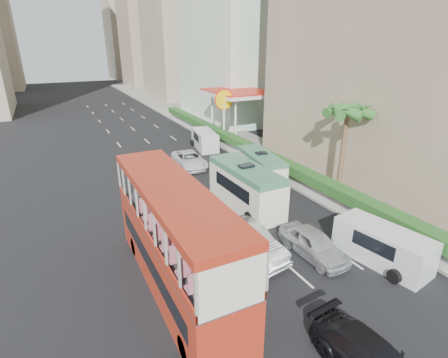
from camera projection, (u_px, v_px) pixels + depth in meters
ground_plane at (282, 253)px, 19.04m from camera, size 200.00×200.00×0.00m
double_decker_bus at (175, 239)px, 15.59m from camera, size 2.50×11.00×5.06m
car_silver_lane_a at (248, 254)px, 18.95m from camera, size 2.48×5.17×1.64m
car_silver_lane_b at (312, 255)px, 18.82m from camera, size 1.92×4.41×1.48m
van_asset at (190, 167)px, 32.21m from camera, size 2.48×5.04×1.38m
minibus_near at (246, 187)px, 23.83m from camera, size 2.39×6.71×2.95m
minibus_far at (261, 169)px, 27.90m from camera, size 2.72×5.90×2.52m
panel_van_near at (382, 246)px, 17.97m from camera, size 2.66×5.01×1.91m
panel_van_far at (205, 140)px, 37.49m from camera, size 2.62×4.95×1.88m
sidewalk at (223, 133)px, 43.55m from camera, size 6.00×120.00×0.18m
kerb_wall at (249, 156)px, 33.02m from camera, size 0.30×44.00×1.00m
hedge at (249, 147)px, 32.71m from camera, size 1.10×44.00×0.70m
palm_tree at (342, 155)px, 24.41m from camera, size 0.36×0.36×6.40m
shell_station at (238, 114)px, 41.34m from camera, size 6.50×8.00×5.50m
tower_far_b at (129, 9)px, 105.24m from camera, size 14.00×14.00×40.00m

